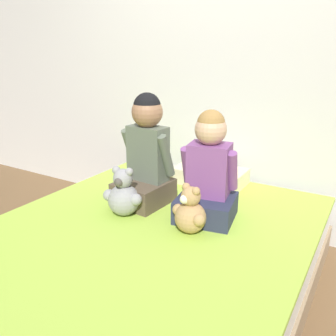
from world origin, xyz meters
name	(u,v)px	position (x,y,z in m)	size (l,w,h in m)	color
ground_plane	(152,287)	(0.00, 0.00, 0.00)	(14.00, 14.00, 0.00)	brown
wall_behind_bed	(231,62)	(0.00, 1.07, 1.25)	(8.00, 0.06, 2.50)	silver
bed	(151,257)	(0.00, 0.00, 0.20)	(1.67, 1.91, 0.41)	#997F60
child_on_left	(146,155)	(-0.21, 0.27, 0.72)	(0.35, 0.35, 0.69)	brown
child_on_right	(208,173)	(0.22, 0.26, 0.67)	(0.37, 0.36, 0.62)	#282D47
teddy_bear_held_by_left_child	(123,195)	(-0.21, 0.03, 0.53)	(0.24, 0.19, 0.29)	#939399
teddy_bear_held_by_right_child	(190,213)	(0.22, 0.04, 0.52)	(0.21, 0.17, 0.27)	tan
pillow_at_headboard	(210,175)	(0.00, 0.78, 0.46)	(0.50, 0.30, 0.11)	beige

